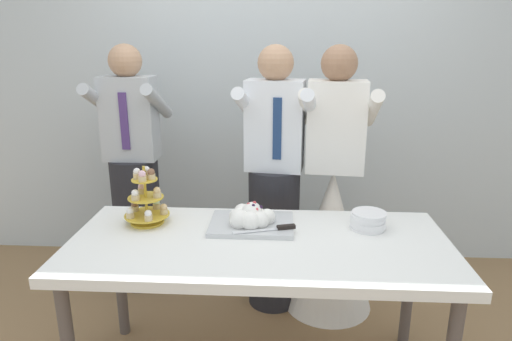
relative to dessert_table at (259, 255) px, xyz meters
name	(u,v)px	position (x,y,z in m)	size (l,w,h in m)	color
rear_wall	(269,72)	(0.00, 1.46, 0.75)	(5.20, 0.10, 2.90)	silver
dessert_table	(259,255)	(0.00, 0.00, 0.00)	(1.80, 0.80, 0.78)	white
cupcake_stand	(146,201)	(-0.59, 0.18, 0.19)	(0.23, 0.23, 0.31)	gold
main_cake_tray	(251,219)	(-0.05, 0.16, 0.12)	(0.43, 0.31, 0.13)	silver
plate_stack	(368,220)	(0.54, 0.17, 0.12)	(0.18, 0.18, 0.09)	white
person_groom	(274,196)	(0.06, 0.71, 0.05)	(0.52, 0.54, 1.66)	#232328
person_bride	(331,222)	(0.42, 0.69, -0.12)	(0.56, 0.56, 1.66)	white
person_guest	(135,183)	(-0.89, 0.90, 0.05)	(0.46, 0.49, 1.66)	#232328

